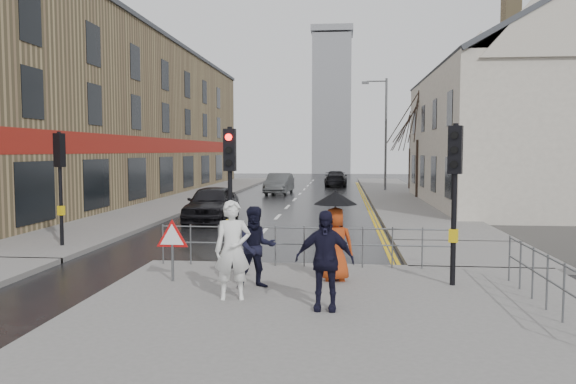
% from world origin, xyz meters
% --- Properties ---
extents(ground, '(120.00, 120.00, 0.00)m').
position_xyz_m(ground, '(0.00, 0.00, 0.00)').
color(ground, black).
rests_on(ground, ground).
extents(near_pavement, '(10.00, 9.00, 0.14)m').
position_xyz_m(near_pavement, '(3.00, -3.50, 0.07)').
color(near_pavement, '#605E5B').
rests_on(near_pavement, ground).
extents(left_pavement, '(4.00, 44.00, 0.14)m').
position_xyz_m(left_pavement, '(-6.50, 23.00, 0.07)').
color(left_pavement, '#605E5B').
rests_on(left_pavement, ground).
extents(right_pavement, '(4.00, 40.00, 0.14)m').
position_xyz_m(right_pavement, '(6.50, 25.00, 0.07)').
color(right_pavement, '#605E5B').
rests_on(right_pavement, ground).
extents(pavement_bridge_right, '(4.00, 4.20, 0.14)m').
position_xyz_m(pavement_bridge_right, '(6.50, 3.00, 0.07)').
color(pavement_bridge_right, '#605E5B').
rests_on(pavement_bridge_right, ground).
extents(building_left_terrace, '(8.00, 42.00, 10.00)m').
position_xyz_m(building_left_terrace, '(-12.00, 22.00, 5.00)').
color(building_left_terrace, '#927D54').
rests_on(building_left_terrace, ground).
extents(building_right_cream, '(9.00, 16.40, 10.10)m').
position_xyz_m(building_right_cream, '(12.00, 18.00, 4.78)').
color(building_right_cream, beige).
rests_on(building_right_cream, ground).
extents(church_tower, '(5.00, 5.00, 18.00)m').
position_xyz_m(church_tower, '(1.50, 62.00, 9.00)').
color(church_tower, gray).
rests_on(church_tower, ground).
extents(traffic_signal_near_left, '(0.28, 0.27, 3.40)m').
position_xyz_m(traffic_signal_near_left, '(0.20, 0.20, 2.46)').
color(traffic_signal_near_left, black).
rests_on(traffic_signal_near_left, near_pavement).
extents(traffic_signal_near_right, '(0.34, 0.33, 3.40)m').
position_xyz_m(traffic_signal_near_right, '(5.20, -1.00, 2.46)').
color(traffic_signal_near_right, black).
rests_on(traffic_signal_near_right, near_pavement).
extents(traffic_signal_far_left, '(0.34, 0.33, 3.40)m').
position_xyz_m(traffic_signal_far_left, '(-5.50, 3.00, 2.46)').
color(traffic_signal_far_left, black).
rests_on(traffic_signal_far_left, left_pavement).
extents(guard_railing_front, '(7.14, 0.04, 1.00)m').
position_xyz_m(guard_railing_front, '(1.95, 0.60, 0.86)').
color(guard_railing_front, '#595B5E').
rests_on(guard_railing_front, near_pavement).
extents(guard_railing_side, '(0.04, 4.54, 1.00)m').
position_xyz_m(guard_railing_side, '(6.50, -2.75, 0.84)').
color(guard_railing_side, '#595B5E').
rests_on(guard_railing_side, near_pavement).
extents(warning_sign, '(0.80, 0.07, 1.35)m').
position_xyz_m(warning_sign, '(-0.80, -1.21, 1.04)').
color(warning_sign, '#595B5E').
rests_on(warning_sign, near_pavement).
extents(street_lamp, '(1.83, 0.25, 8.00)m').
position_xyz_m(street_lamp, '(5.82, 28.00, 4.71)').
color(street_lamp, '#595B5E').
rests_on(street_lamp, right_pavement).
extents(tree_near, '(2.40, 2.40, 6.58)m').
position_xyz_m(tree_near, '(7.50, 22.00, 5.14)').
color(tree_near, '#31241B').
rests_on(tree_near, right_pavement).
extents(tree_far, '(2.40, 2.40, 5.64)m').
position_xyz_m(tree_far, '(8.00, 30.00, 4.42)').
color(tree_far, '#31241B').
rests_on(tree_far, right_pavement).
extents(pedestrian_a, '(0.76, 0.57, 1.89)m').
position_xyz_m(pedestrian_a, '(0.80, -2.57, 1.09)').
color(pedestrian_a, silver).
rests_on(pedestrian_a, near_pavement).
extents(pedestrian_b, '(0.98, 0.87, 1.69)m').
position_xyz_m(pedestrian_b, '(1.11, -1.63, 0.98)').
color(pedestrian_b, black).
rests_on(pedestrian_b, near_pavement).
extents(pedestrian_with_umbrella, '(0.96, 0.96, 1.96)m').
position_xyz_m(pedestrian_with_umbrella, '(2.72, -0.85, 1.23)').
color(pedestrian_with_umbrella, '#A33813').
rests_on(pedestrian_with_umbrella, near_pavement).
extents(pedestrian_d, '(1.06, 0.48, 1.79)m').
position_xyz_m(pedestrian_d, '(2.56, -3.11, 1.03)').
color(pedestrian_d, black).
rests_on(pedestrian_d, near_pavement).
extents(car_parked, '(1.86, 4.51, 1.53)m').
position_xyz_m(car_parked, '(-2.55, 9.98, 0.76)').
color(car_parked, black).
rests_on(car_parked, ground).
extents(car_mid, '(1.76, 4.40, 1.42)m').
position_xyz_m(car_mid, '(-1.45, 25.50, 0.71)').
color(car_mid, '#3F4244').
rests_on(car_mid, ground).
extents(car_far, '(1.91, 4.54, 1.31)m').
position_xyz_m(car_far, '(2.38, 34.07, 0.65)').
color(car_far, black).
rests_on(car_far, ground).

